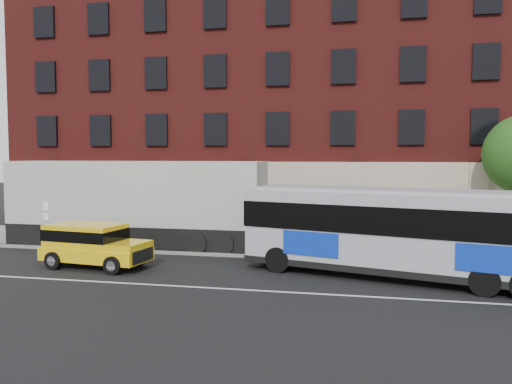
% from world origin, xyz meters
% --- Properties ---
extents(ground, '(120.00, 120.00, 0.00)m').
position_xyz_m(ground, '(0.00, 0.00, 0.00)').
color(ground, black).
rests_on(ground, ground).
extents(sidewalk, '(60.00, 6.00, 0.15)m').
position_xyz_m(sidewalk, '(0.00, 9.00, 0.07)').
color(sidewalk, gray).
rests_on(sidewalk, ground).
extents(kerb, '(60.00, 0.25, 0.15)m').
position_xyz_m(kerb, '(0.00, 6.00, 0.07)').
color(kerb, gray).
rests_on(kerb, ground).
extents(lane_line, '(60.00, 0.12, 0.01)m').
position_xyz_m(lane_line, '(0.00, 0.50, 0.01)').
color(lane_line, silver).
rests_on(lane_line, ground).
extents(building, '(30.00, 12.10, 15.00)m').
position_xyz_m(building, '(-0.01, 16.92, 7.58)').
color(building, '#5D1916').
rests_on(building, sidewalk).
extents(sign_pole, '(0.30, 0.20, 2.50)m').
position_xyz_m(sign_pole, '(-8.50, 6.15, 1.45)').
color(sign_pole, slate).
rests_on(sign_pole, ground).
extents(city_bus, '(12.21, 5.75, 3.28)m').
position_xyz_m(city_bus, '(7.97, 3.19, 1.81)').
color(city_bus, '#A2A2AC').
rests_on(city_bus, ground).
extents(yellow_suv, '(4.64, 2.43, 1.73)m').
position_xyz_m(yellow_suv, '(-4.21, 2.69, 0.99)').
color(yellow_suv, yellow).
rests_on(yellow_suv, ground).
extents(shipping_container, '(12.66, 2.74, 4.22)m').
position_xyz_m(shipping_container, '(-4.49, 7.38, 2.09)').
color(shipping_container, black).
rests_on(shipping_container, ground).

